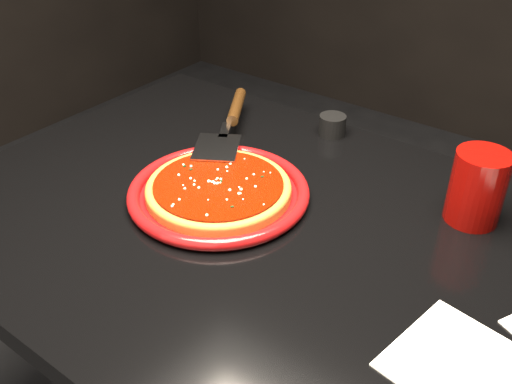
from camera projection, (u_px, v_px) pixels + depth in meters
The scene contains 11 objects.
table at pixel (275, 377), 1.14m from camera, with size 1.20×0.80×0.75m, color black.
plate at pixel (219, 192), 1.01m from camera, with size 0.32×0.32×0.02m, color maroon.
pizza_crust at pixel (219, 190), 1.00m from camera, with size 0.26×0.26×0.01m, color brown.
pizza_crust_rim at pixel (219, 187), 1.00m from camera, with size 0.26×0.26×0.02m, color brown.
pizza_sauce at pixel (218, 185), 1.00m from camera, with size 0.23×0.23×0.01m, color #751100.
parmesan_dusting at pixel (218, 182), 1.00m from camera, with size 0.22×0.22×0.01m, color beige, non-canonical shape.
basil_flecks at pixel (218, 182), 1.00m from camera, with size 0.20×0.20×0.00m, color black, non-canonical shape.
pizza_server at pixel (229, 123), 1.17m from camera, with size 0.10×0.36×0.03m, color silver, non-canonical shape.
cup at pixel (477, 187), 0.93m from camera, with size 0.09×0.09×0.12m, color #810804.
napkin_a at pixel (462, 366), 0.70m from camera, with size 0.16×0.16×0.00m, color white.
ramekin at pixel (332, 125), 1.20m from camera, with size 0.06×0.06×0.04m, color black.
Camera 1 is at (0.42, -0.62, 1.31)m, focal length 40.00 mm.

